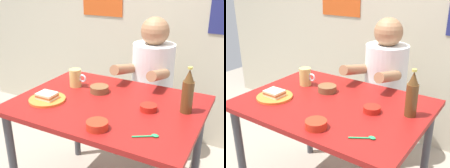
# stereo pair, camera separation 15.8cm
# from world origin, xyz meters

# --- Properties ---
(dining_table) EXTENTS (1.10, 0.80, 0.74)m
(dining_table) POSITION_xyz_m (0.00, 0.00, 0.65)
(dining_table) COLOR maroon
(dining_table) RESTS_ON ground
(stool) EXTENTS (0.34, 0.34, 0.45)m
(stool) POSITION_xyz_m (0.05, 0.63, 0.35)
(stool) COLOR #4C4C51
(stool) RESTS_ON ground
(person_seated) EXTENTS (0.33, 0.56, 0.72)m
(person_seated) POSITION_xyz_m (0.05, 0.62, 0.77)
(person_seated) COLOR white
(person_seated) RESTS_ON stool
(plate_orange) EXTENTS (0.22, 0.22, 0.01)m
(plate_orange) POSITION_xyz_m (-0.34, -0.15, 0.75)
(plate_orange) COLOR orange
(plate_orange) RESTS_ON dining_table
(sandwich) EXTENTS (0.11, 0.09, 0.04)m
(sandwich) POSITION_xyz_m (-0.34, -0.15, 0.77)
(sandwich) COLOR beige
(sandwich) RESTS_ON plate_orange
(beer_mug) EXTENTS (0.13, 0.08, 0.12)m
(beer_mug) POSITION_xyz_m (-0.32, 0.13, 0.80)
(beer_mug) COLOR #D1BC66
(beer_mug) RESTS_ON dining_table
(beer_bottle) EXTENTS (0.06, 0.06, 0.26)m
(beer_bottle) POSITION_xyz_m (0.44, 0.09, 0.86)
(beer_bottle) COLOR #593819
(beer_bottle) RESTS_ON dining_table
(condiment_bowl_brown) EXTENTS (0.12, 0.12, 0.04)m
(condiment_bowl_brown) POSITION_xyz_m (-0.12, 0.11, 0.76)
(condiment_bowl_brown) COLOR brown
(condiment_bowl_brown) RESTS_ON dining_table
(sambal_bowl_red) EXTENTS (0.10, 0.10, 0.03)m
(sambal_bowl_red) POSITION_xyz_m (0.25, 0.01, 0.76)
(sambal_bowl_red) COLOR #B21E14
(sambal_bowl_red) RESTS_ON dining_table
(sauce_bowl_chili) EXTENTS (0.11, 0.11, 0.04)m
(sauce_bowl_chili) POSITION_xyz_m (0.10, -0.29, 0.76)
(sauce_bowl_chili) COLOR red
(sauce_bowl_chili) RESTS_ON dining_table
(spoon) EXTENTS (0.11, 0.07, 0.01)m
(spoon) POSITION_xyz_m (0.36, -0.24, 0.75)
(spoon) COLOR #26A559
(spoon) RESTS_ON dining_table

